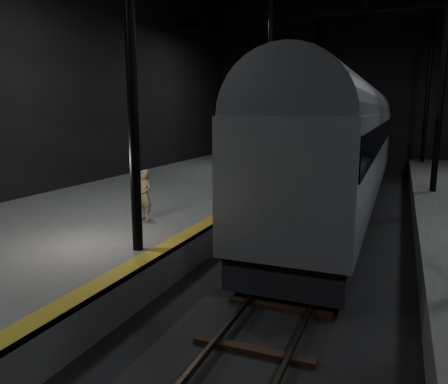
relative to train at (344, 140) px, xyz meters
The scene contains 6 objects.
ground 7.41m from the train, 90.00° to the right, with size 44.00×44.00×0.00m, color black.
platform_left 10.40m from the train, 138.41° to the right, with size 9.00×43.80×1.00m, color #4C4C49.
tactile_strip 7.74m from the train, 116.02° to the right, with size 0.50×43.80×0.01m, color olive.
track 7.38m from the train, 90.00° to the right, with size 2.40×43.00×0.24m.
train is the anchor object (origin of this frame).
woman 9.63m from the train, 123.69° to the right, with size 0.61×0.40×1.66m, color #97815D.
Camera 1 is at (2.33, -13.22, 4.54)m, focal length 35.00 mm.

